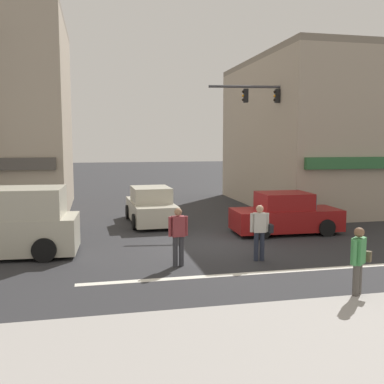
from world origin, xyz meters
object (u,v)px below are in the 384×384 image
Objects in this scene: pedestrian_foreground_with_bag at (359,259)px; pedestrian_far_side at (260,229)px; sedan_parked_curbside at (151,207)px; van_crossing_center at (4,224)px; street_tree at (313,132)px; pedestrian_mid_crossing at (178,233)px; sedan_crossing_leftbound at (285,215)px; traffic_light_mast at (292,127)px.

pedestrian_far_side is at bearing 103.59° from pedestrian_foreground_with_bag.
van_crossing_center is (-5.11, -4.56, 0.29)m from sedan_parked_curbside.
van_crossing_center is 7.83m from pedestrian_far_side.
pedestrian_far_side is (2.41, -6.76, 0.24)m from sedan_parked_curbside.
street_tree is at bearing 18.82° from sedan_parked_curbside.
street_tree is 1.34× the size of sedan_parked_curbside.
street_tree is 13.84m from pedestrian_mid_crossing.
pedestrian_mid_crossing is at bearing -24.16° from van_crossing_center.
pedestrian_far_side is (-2.39, -3.55, 0.24)m from sedan_crossing_leftbound.
street_tree is at bearing 47.27° from pedestrian_mid_crossing.
street_tree reaches higher than van_crossing_center.
sedan_crossing_leftbound is 4.28m from pedestrian_far_side.
sedan_parked_curbside is 2.49× the size of pedestrian_mid_crossing.
pedestrian_mid_crossing is at bearing -90.59° from sedan_parked_curbside.
street_tree is 12.29m from pedestrian_far_side.
sedan_parked_curbside is (-9.09, -3.10, -3.30)m from street_tree.
street_tree is 16.41m from van_crossing_center.
street_tree is at bearing 28.32° from van_crossing_center.
traffic_light_mast reaches higher than pedestrian_mid_crossing.
traffic_light_mast is at bearing 1.28° from sedan_parked_curbside.
sedan_parked_curbside is 2.49× the size of pedestrian_far_side.
traffic_light_mast is 1.49× the size of sedan_parked_curbside.
traffic_light_mast is 11.51m from pedestrian_foreground_with_bag.
van_crossing_center is 5.53m from pedestrian_mid_crossing.
pedestrian_mid_crossing is at bearing -132.73° from street_tree.
pedestrian_foreground_with_bag reaches higher than sedan_parked_curbside.
street_tree is 10.15m from sedan_parked_curbside.
sedan_parked_curbside is 6.82m from pedestrian_mid_crossing.
pedestrian_mid_crossing reaches higher than sedan_parked_curbside.
pedestrian_foreground_with_bag is 4.94m from pedestrian_mid_crossing.
pedestrian_far_side is at bearing -123.93° from sedan_crossing_leftbound.
pedestrian_far_side is (-0.89, 3.67, 0.00)m from pedestrian_foreground_with_bag.
sedan_crossing_leftbound is 7.38m from pedestrian_foreground_with_bag.
traffic_light_mast is 3.71× the size of pedestrian_mid_crossing.
sedan_parked_curbside is at bearing 146.23° from sedan_crossing_leftbound.
pedestrian_foreground_with_bag reaches higher than sedan_crossing_leftbound.
van_crossing_center is 2.82× the size of pedestrian_far_side.
traffic_light_mast is 3.71× the size of pedestrian_foreground_with_bag.
sedan_parked_curbside is 6.85m from van_crossing_center.
traffic_light_mast is 10.11m from pedestrian_mid_crossing.
traffic_light_mast is 8.65m from pedestrian_far_side.
sedan_parked_curbside is 0.88× the size of van_crossing_center.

